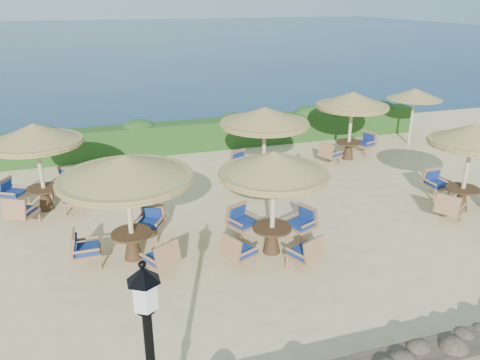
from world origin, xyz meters
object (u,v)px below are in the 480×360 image
cafe_set_0 (127,183)px  cafe_set_1 (273,186)px  extra_parasol (415,94)px  cafe_set_4 (264,128)px  cafe_set_2 (470,152)px  cafe_set_5 (352,109)px  cafe_set_3 (38,153)px

cafe_set_0 → cafe_set_1: 3.42m
extra_parasol → cafe_set_4: 8.02m
cafe_set_2 → cafe_set_4: bearing=142.3°
cafe_set_0 → cafe_set_1: size_ratio=1.11×
cafe_set_5 → cafe_set_4: bearing=-160.5°
cafe_set_0 → cafe_set_1: bearing=-12.6°
cafe_set_4 → cafe_set_5: size_ratio=1.04×
cafe_set_2 → cafe_set_3: size_ratio=1.00×
cafe_set_1 → cafe_set_5: (5.49, 5.84, 0.22)m
cafe_set_2 → cafe_set_3: 12.42m
extra_parasol → cafe_set_3: cafe_set_3 is taller
cafe_set_0 → cafe_set_4: same height
extra_parasol → cafe_set_1: (-9.04, -6.84, -0.39)m
cafe_set_1 → cafe_set_2: same height
extra_parasol → cafe_set_5: cafe_set_5 is taller
cafe_set_2 → cafe_set_5: (-0.80, 5.22, 0.18)m
cafe_set_0 → cafe_set_5: 10.18m
cafe_set_0 → extra_parasol: bearing=26.2°
cafe_set_3 → cafe_set_1: bearing=-38.5°
cafe_set_0 → cafe_set_3: size_ratio=1.13×
cafe_set_1 → cafe_set_4: size_ratio=0.96×
cafe_set_3 → cafe_set_5: 11.11m
cafe_set_5 → cafe_set_0: bearing=-150.0°
cafe_set_1 → cafe_set_2: (6.29, 0.62, 0.04)m
cafe_set_2 → cafe_set_4: size_ratio=0.94×
cafe_set_1 → cafe_set_5: size_ratio=0.99×
cafe_set_0 → cafe_set_2: same height
cafe_set_4 → cafe_set_5: same height
extra_parasol → cafe_set_5: bearing=-164.2°
cafe_set_3 → cafe_set_4: bearing=-0.1°
cafe_set_4 → cafe_set_0: bearing=-142.4°
extra_parasol → cafe_set_0: (-12.37, -6.09, -0.19)m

